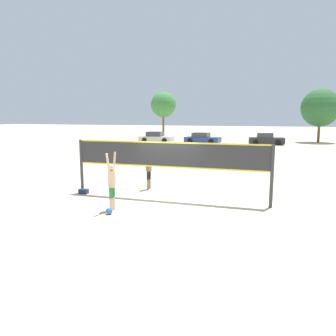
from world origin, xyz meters
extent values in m
plane|color=beige|center=(0.00, 0.00, 0.00)|extent=(200.00, 200.00, 0.00)
cylinder|color=#38383D|center=(-4.00, 0.00, 1.18)|extent=(0.13, 0.13, 2.35)
cylinder|color=#38383D|center=(4.00, 0.00, 1.18)|extent=(0.13, 0.13, 2.35)
cube|color=#2D2D33|center=(0.00, 0.00, 1.83)|extent=(7.87, 0.02, 1.04)
cube|color=yellow|center=(0.00, 0.00, 2.32)|extent=(7.87, 0.03, 0.06)
cube|color=yellow|center=(0.00, 0.00, 1.34)|extent=(7.87, 0.03, 0.06)
cylinder|color=beige|center=(-1.42, -2.23, 0.23)|extent=(0.11, 0.11, 0.47)
cylinder|color=#267F3F|center=(-1.42, -2.23, 0.66)|extent=(0.12, 0.12, 0.38)
cylinder|color=beige|center=(-1.42, -2.03, 0.23)|extent=(0.11, 0.11, 0.47)
cylinder|color=#267F3F|center=(-1.42, -2.03, 0.66)|extent=(0.12, 0.12, 0.38)
cylinder|color=beige|center=(-1.42, -2.13, 1.16)|extent=(0.28, 0.28, 0.60)
sphere|color=beige|center=(-1.42, -2.13, 1.58)|extent=(0.23, 0.23, 0.23)
cylinder|color=beige|center=(-1.42, -2.37, 1.76)|extent=(0.08, 0.22, 0.68)
cylinder|color=beige|center=(-1.42, -1.88, 1.76)|extent=(0.08, 0.22, 0.68)
cylinder|color=#8C664C|center=(-1.41, 1.58, 0.24)|extent=(0.11, 0.11, 0.48)
cylinder|color=black|center=(-1.41, 1.58, 0.67)|extent=(0.12, 0.12, 0.39)
cylinder|color=#8C664C|center=(-1.41, 1.38, 0.24)|extent=(0.11, 0.11, 0.48)
cylinder|color=black|center=(-1.41, 1.38, 0.67)|extent=(0.12, 0.12, 0.39)
cylinder|color=#8C664C|center=(-1.41, 1.48, 1.17)|extent=(0.28, 0.28, 0.61)
sphere|color=#8C664C|center=(-1.41, 1.48, 1.59)|extent=(0.24, 0.24, 0.24)
cylinder|color=#8C664C|center=(-1.41, 1.73, 1.78)|extent=(0.08, 0.22, 0.69)
cylinder|color=#8C664C|center=(-1.41, 1.24, 1.78)|extent=(0.08, 0.22, 0.69)
sphere|color=blue|center=(-1.31, -2.60, 0.12)|extent=(0.24, 0.24, 0.24)
cube|color=navy|center=(-3.82, -0.20, 0.10)|extent=(0.39, 0.25, 0.21)
cube|color=#B7B7BC|center=(-10.32, 27.29, 0.46)|extent=(4.36, 2.05, 0.67)
cube|color=#2D333D|center=(-10.54, 27.28, 1.09)|extent=(2.00, 1.81, 0.59)
cylinder|color=black|center=(-9.03, 28.24, 0.32)|extent=(0.65, 0.24, 0.64)
cylinder|color=black|center=(-8.96, 26.45, 0.32)|extent=(0.65, 0.24, 0.64)
cylinder|color=black|center=(-11.69, 28.13, 0.32)|extent=(0.65, 0.24, 0.64)
cylinder|color=black|center=(-11.62, 26.34, 0.32)|extent=(0.65, 0.24, 0.64)
cube|color=#232328|center=(3.22, 28.06, 0.49)|extent=(4.21, 2.14, 0.72)
cube|color=#2D333D|center=(3.02, 28.04, 1.12)|extent=(1.98, 1.76, 0.54)
cylinder|color=black|center=(4.38, 29.01, 0.32)|extent=(0.66, 0.29, 0.64)
cylinder|color=black|center=(4.56, 27.39, 0.32)|extent=(0.66, 0.29, 0.64)
cylinder|color=black|center=(1.89, 28.74, 0.32)|extent=(0.66, 0.29, 0.64)
cylinder|color=black|center=(2.06, 27.12, 0.32)|extent=(0.66, 0.29, 0.64)
cube|color=navy|center=(-4.39, 27.82, 0.45)|extent=(4.50, 2.30, 0.65)
cube|color=#2D333D|center=(-4.61, 27.84, 1.05)|extent=(2.11, 1.92, 0.54)
cylinder|color=black|center=(-2.97, 28.59, 0.32)|extent=(0.66, 0.28, 0.64)
cylinder|color=black|center=(-3.14, 26.80, 0.32)|extent=(0.66, 0.28, 0.64)
cylinder|color=black|center=(-5.65, 28.85, 0.32)|extent=(0.66, 0.28, 0.64)
cylinder|color=black|center=(-5.82, 27.05, 0.32)|extent=(0.66, 0.28, 0.64)
cylinder|color=brown|center=(9.51, 33.61, 1.55)|extent=(0.33, 0.33, 3.09)
sphere|color=#285B2D|center=(9.51, 33.61, 4.40)|extent=(4.77, 4.77, 4.77)
cylinder|color=brown|center=(-11.90, 34.78, 2.01)|extent=(0.34, 0.34, 4.02)
sphere|color=#387A38|center=(-11.90, 34.78, 5.06)|extent=(3.77, 3.77, 3.77)
camera|label=1|loc=(3.98, -12.38, 3.36)|focal=35.00mm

